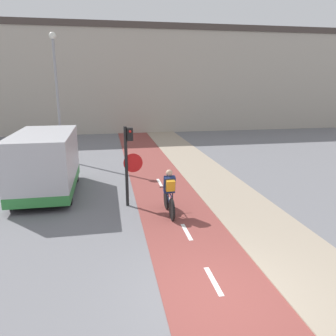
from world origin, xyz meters
name	(u,v)px	position (x,y,z in m)	size (l,w,h in m)	color
ground_plane	(221,296)	(0.00, 0.00, 0.00)	(120.00, 120.00, 0.00)	slate
bike_lane	(221,295)	(0.00, 0.00, 0.01)	(2.46, 60.00, 0.02)	brown
sidewalk_strip	(326,282)	(2.43, 0.00, 0.03)	(2.40, 60.00, 0.05)	gray
building_row_background	(129,80)	(0.00, 25.30, 4.53)	(60.00, 5.20, 9.03)	#B2A899
traffic_light_pole	(129,157)	(-1.47, 5.51, 1.78)	(0.67, 0.25, 2.85)	black
street_lamp_far	(57,85)	(-4.70, 13.21, 4.15)	(0.36, 0.36, 6.79)	gray
cyclist_near	(169,194)	(-0.25, 4.42, 0.73)	(0.46, 1.72, 1.55)	black
van	(46,164)	(-4.58, 7.45, 1.19)	(2.15, 4.48, 2.42)	#B7B7BC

